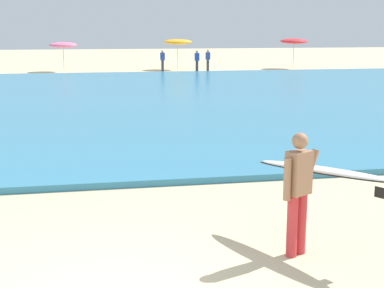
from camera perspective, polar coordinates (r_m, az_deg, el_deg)
name	(u,v)px	position (r m, az deg, el deg)	size (l,w,h in m)	color
sea	(92,99)	(24.70, -10.27, 4.64)	(120.00, 28.00, 0.14)	teal
surfer_with_board	(310,180)	(7.83, 12.05, -3.70)	(1.44, 2.24, 1.73)	red
beach_umbrella_1	(63,45)	(41.70, -13.19, 9.93)	(1.99, 2.00, 2.15)	beige
beach_umbrella_2	(178,42)	(42.70, -1.49, 10.50)	(2.18, 2.19, 2.32)	beige
beach_umbrella_3	(294,41)	(44.55, 10.49, 10.40)	(2.13, 2.15, 2.35)	beige
beachgoer_near_row_left	(208,60)	(41.14, 1.65, 8.72)	(0.32, 0.20, 1.58)	#383842
beachgoer_near_row_mid	(163,60)	(40.38, -3.06, 8.65)	(0.32, 0.20, 1.58)	#383842
beachgoer_near_row_right	(197,61)	(39.76, 0.52, 8.61)	(0.32, 0.20, 1.58)	#383842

